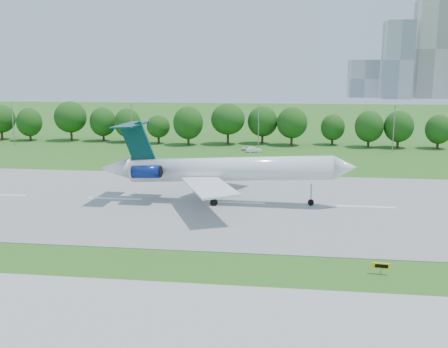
% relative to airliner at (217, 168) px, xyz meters
% --- Properties ---
extents(ground, '(600.00, 600.00, 0.00)m').
position_rel_airliner_xyz_m(ground, '(23.11, -25.06, -5.52)').
color(ground, '#2C6119').
rests_on(ground, ground).
extents(runway, '(400.00, 45.00, 0.08)m').
position_rel_airliner_xyz_m(runway, '(23.11, -0.06, -5.48)').
color(runway, gray).
rests_on(runway, ground).
extents(tree_line, '(288.40, 8.40, 10.40)m').
position_rel_airliner_xyz_m(tree_line, '(23.11, 66.94, 0.67)').
color(tree_line, '#382314').
rests_on(tree_line, ground).
extents(light_poles, '(175.90, 0.25, 12.19)m').
position_rel_airliner_xyz_m(light_poles, '(20.61, 56.94, 0.82)').
color(light_poles, gray).
rests_on(light_poles, ground).
extents(skyline, '(127.00, 52.00, 80.00)m').
position_rel_airliner_xyz_m(skyline, '(123.27, 365.55, 24.94)').
color(skyline, '#B2B2B7').
rests_on(skyline, ground).
extents(airliner, '(40.55, 29.57, 12.77)m').
position_rel_airliner_xyz_m(airliner, '(0.00, 0.00, 0.00)').
color(airliner, white).
rests_on(airliner, ground).
extents(taxi_sign_left, '(1.73, 0.38, 1.21)m').
position_rel_airliner_xyz_m(taxi_sign_left, '(20.70, -26.70, -4.63)').
color(taxi_sign_left, gray).
rests_on(taxi_sign_left, ground).
extents(service_vehicle_a, '(4.33, 2.97, 1.35)m').
position_rel_airliner_xyz_m(service_vehicle_a, '(2.22, 52.84, -4.84)').
color(service_vehicle_a, white).
rests_on(service_vehicle_a, ground).
extents(service_vehicle_b, '(4.12, 2.40, 1.32)m').
position_rel_airliner_xyz_m(service_vehicle_b, '(0.80, 55.27, -4.86)').
color(service_vehicle_b, silver).
rests_on(service_vehicle_b, ground).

